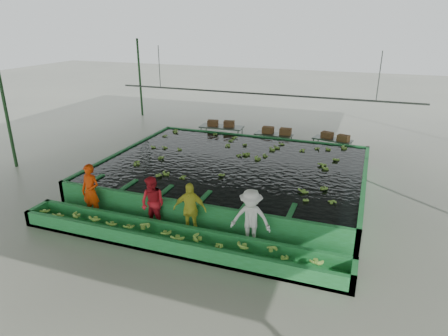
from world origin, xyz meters
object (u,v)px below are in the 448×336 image
(sorting_trough, at_px, (174,240))
(worker_a, at_px, (91,191))
(box_stack_left, at_px, (221,126))
(worker_c, at_px, (190,210))
(box_stack_right, at_px, (335,139))
(packing_table_left, at_px, (222,136))
(flotation_tank, at_px, (233,173))
(worker_b, at_px, (153,203))
(box_stack_mid, at_px, (277,134))
(packing_table_right, at_px, (332,147))
(packing_table_mid, at_px, (273,142))
(worker_d, at_px, (251,219))

(sorting_trough, bearing_deg, worker_a, 166.81)
(box_stack_left, bearing_deg, worker_c, -75.06)
(box_stack_left, distance_m, box_stack_right, 5.69)
(box_stack_left, bearing_deg, packing_table_left, 36.19)
(worker_c, bearing_deg, packing_table_left, 92.26)
(flotation_tank, xyz_separation_m, packing_table_left, (-2.23, 4.69, 0.05))
(sorting_trough, height_order, worker_b, worker_b)
(box_stack_mid, bearing_deg, flotation_tank, -97.22)
(worker_c, relative_size, box_stack_left, 1.25)
(packing_table_right, height_order, box_stack_left, box_stack_left)
(flotation_tank, relative_size, box_stack_mid, 7.02)
(worker_b, height_order, packing_table_left, worker_b)
(packing_table_mid, xyz_separation_m, box_stack_left, (-2.74, -0.12, 0.58))
(sorting_trough, relative_size, worker_b, 5.87)
(packing_table_mid, bearing_deg, worker_a, -113.23)
(sorting_trough, xyz_separation_m, box_stack_mid, (0.62, 9.96, 0.58))
(flotation_tank, distance_m, worker_c, 4.32)
(packing_table_right, bearing_deg, box_stack_left, -177.37)
(worker_b, height_order, box_stack_left, worker_b)
(worker_d, relative_size, packing_table_left, 0.81)
(sorting_trough, height_order, box_stack_mid, box_stack_mid)
(worker_a, xyz_separation_m, packing_table_mid, (3.90, 9.08, -0.49))
(worker_c, distance_m, worker_d, 1.89)
(flotation_tank, relative_size, worker_a, 5.49)
(flotation_tank, bearing_deg, sorting_trough, -90.00)
(packing_table_mid, xyz_separation_m, box_stack_right, (2.94, 0.07, 0.41))
(worker_d, xyz_separation_m, packing_table_left, (-4.25, 8.99, -0.39))
(packing_table_mid, bearing_deg, box_stack_right, 1.41)
(box_stack_left, bearing_deg, worker_b, -82.76)
(flotation_tank, relative_size, worker_c, 5.85)
(packing_table_right, relative_size, box_stack_right, 1.35)
(worker_d, relative_size, box_stack_right, 1.33)
(worker_c, bearing_deg, packing_table_mid, 75.32)
(worker_b, distance_m, worker_c, 1.25)
(worker_b, height_order, worker_d, worker_d)
(packing_table_right, bearing_deg, flotation_tank, -123.95)
(packing_table_mid, bearing_deg, sorting_trough, -92.80)
(sorting_trough, distance_m, worker_c, 1.01)
(packing_table_mid, distance_m, box_stack_left, 2.81)
(sorting_trough, bearing_deg, packing_table_mid, 87.20)
(worker_b, xyz_separation_m, box_stack_mid, (1.73, 9.16, -0.02))
(flotation_tank, relative_size, packing_table_right, 5.53)
(packing_table_left, relative_size, box_stack_mid, 1.54)
(sorting_trough, relative_size, worker_a, 5.49)
(flotation_tank, distance_m, packing_table_left, 5.19)
(worker_b, bearing_deg, worker_a, -169.26)
(worker_a, height_order, box_stack_right, worker_a)
(packing_table_left, distance_m, box_stack_left, 0.50)
(box_stack_left, xyz_separation_m, box_stack_mid, (2.87, 0.19, -0.17))
(sorting_trough, bearing_deg, flotation_tank, 90.00)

